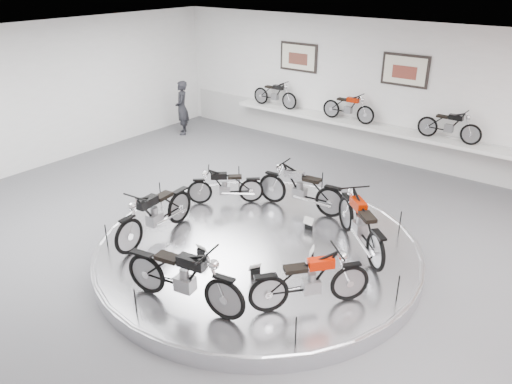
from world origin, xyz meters
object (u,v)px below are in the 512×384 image
Objects in this scene: shelf at (394,132)px; bike_f at (310,280)px; display_platform at (258,250)px; bike_c at (225,186)px; bike_d at (155,213)px; bike_b at (301,188)px; visitor at (182,108)px; bike_e at (183,276)px; bike_a at (361,223)px.

shelf is 7.69m from bike_f.
bike_f reaches higher than display_platform.
display_platform is 4.29× the size of bike_c.
bike_d is at bearing -103.57° from shelf.
bike_b is 7.36m from visitor.
bike_e is at bearing 79.47° from bike_c.
bike_e is at bearing 0.99° from visitor.
bike_a is at bearing 151.70° from bike_b.
shelf is 5.80× the size of bike_a.
bike_a reaches higher than bike_b.
bike_c is 3.85m from bike_e.
bike_f reaches higher than bike_c.
bike_e is at bearing 53.22° from bike_d.
bike_d reaches higher than shelf.
display_platform is 3.51× the size of visitor.
shelf is (0.00, 6.40, 0.85)m from display_platform.
bike_b is 1.05× the size of bike_f.
display_platform is at bearing 107.84° from bike_c.
display_platform is 2.08m from bike_c.
bike_c is 0.80× the size of bike_d.
shelf is 7.65m from bike_d.
bike_b is 0.97× the size of bike_d.
visitor reaches higher than bike_d.
visitor is at bearing -77.36° from bike_c.
bike_a is at bearing 56.88° from bike_e.
display_platform is at bearing 73.90° from bike_a.
bike_a is 4.05m from bike_d.
bike_d is 0.98× the size of bike_e.
bike_c is 4.15m from bike_f.
bike_f is (1.87, -1.06, 0.65)m from display_platform.
visitor is (-5.19, 3.75, 0.17)m from bike_c.
bike_f is (3.59, -2.08, 0.07)m from bike_c.
display_platform is 3.37× the size of bike_a.
bike_e is (-1.40, -3.35, 0.00)m from bike_a.
bike_a is (1.66, 1.07, 0.71)m from display_platform.
bike_b is at bearing 75.05° from bike_f.
bike_c reaches higher than shelf.
bike_a is 3.39m from bike_c.
bike_b is 3.27m from bike_d.
display_platform is at bearing 10.89° from visitor.
bike_e is at bearing 166.75° from bike_f.
display_platform is at bearing 88.84° from bike_b.
bike_e reaches higher than bike_b.
bike_b is at bearing 165.18° from bike_c.
bike_d reaches higher than bike_b.
bike_b is at bearing 19.59° from bike_a.
bike_c is at bearing 20.04° from bike_b.
visitor is (-8.77, 5.83, 0.11)m from bike_f.
bike_d is 7.74m from visitor.
bike_a is 1.27× the size of bike_c.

